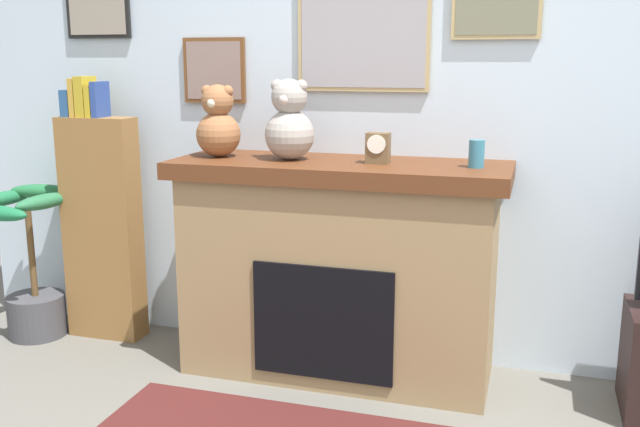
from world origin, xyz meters
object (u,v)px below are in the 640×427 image
object	(u,v)px
bookshelf	(102,222)
potted_plant	(32,277)
teddy_bear_tan	(218,124)
candle_jar	(476,154)
mantel_clock	(378,148)
teddy_bear_cream	(289,124)
fireplace	(339,268)

from	to	relation	value
bookshelf	potted_plant	world-z (taller)	bookshelf
bookshelf	teddy_bear_tan	size ratio (longest dim) A/B	4.09
candle_jar	mantel_clock	world-z (taller)	mantel_clock
potted_plant	teddy_bear_tan	bearing A→B (deg)	1.76
potted_plant	candle_jar	bearing A→B (deg)	0.85
potted_plant	teddy_bear_tan	xyz separation A→B (m)	(1.15, 0.04, 0.88)
candle_jar	teddy_bear_cream	size ratio (longest dim) A/B	0.32
fireplace	teddy_bear_tan	distance (m)	0.91
fireplace	teddy_bear_cream	distance (m)	0.74
mantel_clock	teddy_bear_cream	xyz separation A→B (m)	(-0.43, 0.00, 0.10)
bookshelf	mantel_clock	size ratio (longest dim) A/B	10.17
mantel_clock	potted_plant	bearing A→B (deg)	-178.99
candle_jar	teddy_bear_tan	xyz separation A→B (m)	(-1.25, -0.00, 0.10)
teddy_bear_cream	candle_jar	bearing A→B (deg)	0.03
mantel_clock	teddy_bear_cream	size ratio (longest dim) A/B	0.37
candle_jar	teddy_bear_tan	size ratio (longest dim) A/B	0.35
mantel_clock	teddy_bear_tan	xyz separation A→B (m)	(-0.80, 0.00, 0.09)
fireplace	mantel_clock	distance (m)	0.62
fireplace	bookshelf	bearing A→B (deg)	176.84
bookshelf	teddy_bear_tan	bearing A→B (deg)	-7.04
potted_plant	teddy_bear_cream	distance (m)	1.76
candle_jar	teddy_bear_cream	world-z (taller)	teddy_bear_cream
potted_plant	candle_jar	xyz separation A→B (m)	(2.39, 0.04, 0.78)
potted_plant	mantel_clock	size ratio (longest dim) A/B	5.90
bookshelf	mantel_clock	distance (m)	1.64
teddy_bear_tan	mantel_clock	bearing A→B (deg)	-0.08
fireplace	candle_jar	size ratio (longest dim) A/B	12.84
teddy_bear_tan	teddy_bear_cream	world-z (taller)	teddy_bear_cream
bookshelf	teddy_bear_cream	size ratio (longest dim) A/B	3.76
potted_plant	bookshelf	bearing A→B (deg)	18.62
teddy_bear_tan	candle_jar	bearing A→B (deg)	0.02
bookshelf	potted_plant	xyz separation A→B (m)	(-0.38, -0.13, -0.31)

